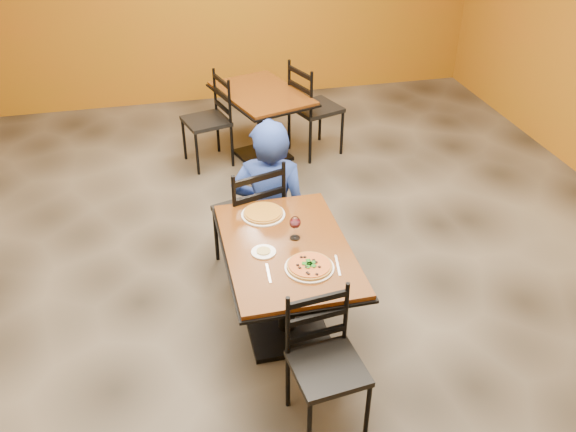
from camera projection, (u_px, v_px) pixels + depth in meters
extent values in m
cube|color=black|center=(273.00, 287.00, 4.74)|extent=(7.00, 8.00, 0.01)
cube|color=#663210|center=(287.00, 248.00, 3.93)|extent=(0.80, 1.20, 0.03)
cube|color=black|center=(287.00, 251.00, 3.95)|extent=(0.83, 1.23, 0.02)
cylinder|color=black|center=(287.00, 291.00, 4.13)|extent=(0.12, 0.12, 0.66)
cube|color=black|center=(287.00, 328.00, 4.32)|extent=(0.55, 0.55, 0.04)
cube|color=#663210|center=(261.00, 93.00, 6.20)|extent=(1.02, 1.26, 0.03)
cube|color=black|center=(261.00, 95.00, 6.21)|extent=(1.06, 1.30, 0.02)
cylinder|color=black|center=(262.00, 125.00, 6.40)|extent=(0.11, 0.11, 0.66)
cube|color=black|center=(263.00, 155.00, 6.59)|extent=(0.63, 0.63, 0.04)
imported|color=navy|center=(270.00, 193.00, 4.74)|extent=(0.71, 0.56, 1.25)
cylinder|color=white|center=(309.00, 268.00, 3.72)|extent=(0.31, 0.31, 0.01)
cylinder|color=#9B270B|center=(310.00, 266.00, 3.72)|extent=(0.28, 0.28, 0.02)
cylinder|color=white|center=(263.00, 215.00, 4.23)|extent=(0.31, 0.31, 0.01)
cylinder|color=gold|center=(263.00, 213.00, 4.22)|extent=(0.28, 0.28, 0.02)
cylinder|color=white|center=(264.00, 252.00, 3.86)|extent=(0.16, 0.16, 0.01)
cylinder|color=tan|center=(264.00, 251.00, 3.86)|extent=(0.09, 0.09, 0.01)
cube|color=silver|center=(268.00, 273.00, 3.68)|extent=(0.03, 0.19, 0.00)
cube|color=silver|center=(338.00, 265.00, 3.75)|extent=(0.05, 0.21, 0.00)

